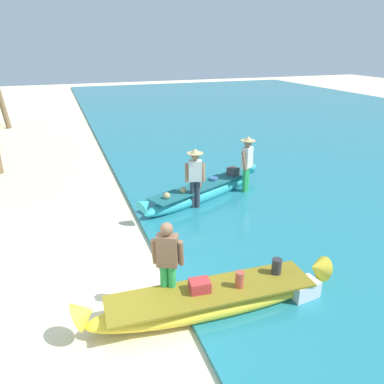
# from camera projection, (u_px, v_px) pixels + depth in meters

# --- Properties ---
(ground_plane) EXTENTS (80.00, 80.00, 0.00)m
(ground_plane) POSITION_uv_depth(u_px,v_px,m) (123.00, 311.00, 6.62)
(ground_plane) COLOR beige
(sea) EXTENTS (24.00, 56.00, 0.10)m
(sea) POSITION_uv_depth(u_px,v_px,m) (368.00, 141.00, 17.66)
(sea) COLOR teal
(sea) RESTS_ON ground
(boat_yellow_foreground) EXTENTS (4.67, 0.98, 0.76)m
(boat_yellow_foreground) POSITION_uv_depth(u_px,v_px,m) (212.00, 299.00, 6.53)
(boat_yellow_foreground) COLOR yellow
(boat_yellow_foreground) RESTS_ON ground
(boat_cyan_midground) EXTENTS (4.44, 2.44, 0.78)m
(boat_cyan_midground) POSITION_uv_depth(u_px,v_px,m) (204.00, 192.00, 11.11)
(boat_cyan_midground) COLOR #33B2BC
(boat_cyan_midground) RESTS_ON ground
(person_vendor_hatted) EXTENTS (0.58, 0.44, 1.80)m
(person_vendor_hatted) POSITION_uv_depth(u_px,v_px,m) (195.00, 175.00, 10.19)
(person_vendor_hatted) COLOR #333842
(person_vendor_hatted) RESTS_ON ground
(person_tourist_customer) EXTENTS (0.58, 0.42, 1.68)m
(person_tourist_customer) POSITION_uv_depth(u_px,v_px,m) (168.00, 261.00, 6.39)
(person_tourist_customer) COLOR green
(person_tourist_customer) RESTS_ON ground
(person_vendor_assistant) EXTENTS (0.57, 0.49, 1.84)m
(person_vendor_assistant) POSITION_uv_depth(u_px,v_px,m) (247.00, 161.00, 11.31)
(person_vendor_assistant) COLOR green
(person_vendor_assistant) RESTS_ON ground
(cooler_box) EXTENTS (0.56, 0.42, 0.41)m
(cooler_box) POSITION_uv_depth(u_px,v_px,m) (303.00, 291.00, 6.83)
(cooler_box) COLOR silver
(cooler_box) RESTS_ON ground
(paddle) EXTENTS (1.01, 1.50, 0.05)m
(paddle) POSITION_uv_depth(u_px,v_px,m) (240.00, 357.00, 5.63)
(paddle) COLOR #8E6B47
(paddle) RESTS_ON ground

